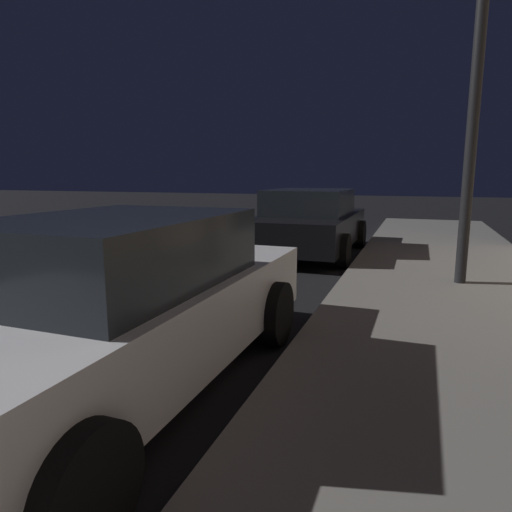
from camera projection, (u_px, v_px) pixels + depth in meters
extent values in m
cube|color=silver|center=(116.00, 323.00, 3.62)|extent=(1.80, 4.61, 0.64)
cube|color=#1E2328|center=(115.00, 251.00, 3.55)|extent=(1.56, 2.18, 0.56)
cylinder|color=black|center=(131.00, 297.00, 5.28)|extent=(0.23, 0.66, 0.66)
cylinder|color=black|center=(275.00, 313.00, 4.67)|extent=(0.23, 0.66, 0.66)
cylinder|color=black|center=(82.00, 491.00, 2.04)|extent=(0.23, 0.66, 0.66)
cube|color=black|center=(310.00, 229.00, 9.98)|extent=(1.88, 4.17, 0.64)
cube|color=#1E2328|center=(309.00, 202.00, 9.79)|extent=(1.66, 2.11, 0.56)
cylinder|color=black|center=(285.00, 231.00, 11.53)|extent=(0.22, 0.66, 0.66)
cylinder|color=black|center=(360.00, 234.00, 10.90)|extent=(0.22, 0.66, 0.66)
cylinder|color=black|center=(249.00, 246.00, 9.14)|extent=(0.22, 0.66, 0.66)
cylinder|color=black|center=(343.00, 251.00, 8.51)|extent=(0.22, 0.66, 0.66)
cylinder|color=black|center=(473.00, 126.00, 6.38)|extent=(0.16, 0.16, 4.54)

